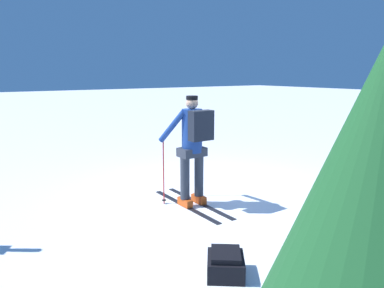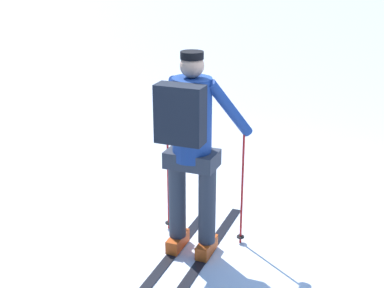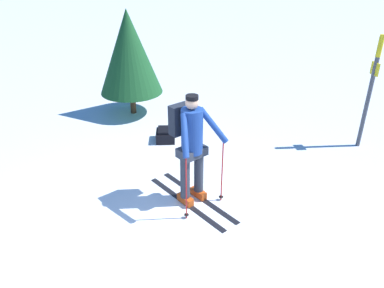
% 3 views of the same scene
% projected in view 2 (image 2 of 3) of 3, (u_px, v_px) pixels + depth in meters
% --- Properties ---
extents(ground_plane, '(80.00, 80.00, 0.00)m').
position_uv_depth(ground_plane, '(279.00, 251.00, 4.76)').
color(ground_plane, white).
extents(skier, '(1.81, 0.88, 1.79)m').
position_uv_depth(skier, '(191.00, 143.00, 4.38)').
color(skier, black).
rests_on(skier, ground_plane).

